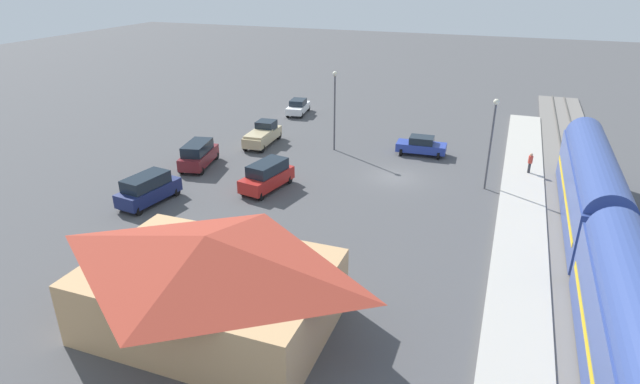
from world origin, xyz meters
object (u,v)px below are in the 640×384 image
object	(u,v)px
station_building	(209,280)
light_pole_lot_center	(335,101)
sedan_blue	(421,146)
suv_maroon	(198,154)
sedan_white	(298,107)
suv_navy	(148,189)
pickup_tan	(263,134)
pedestrian_on_platform	(530,162)
light_pole_near_platform	(492,133)
passenger_train	(637,350)
suv_red	(267,175)

from	to	relation	value
station_building	light_pole_lot_center	xyz separation A→B (m)	(3.00, -26.86, 2.16)
sedan_blue	suv_maroon	world-z (taller)	suv_maroon
sedan_white	suv_navy	bearing A→B (deg)	88.62
pickup_tan	suv_maroon	world-z (taller)	suv_maroon
pedestrian_on_platform	pickup_tan	size ratio (longest dim) A/B	0.31
pedestrian_on_platform	light_pole_near_platform	size ratio (longest dim) A/B	0.24
suv_navy	light_pole_lot_center	bearing A→B (deg)	-118.67
pedestrian_on_platform	sedan_white	size ratio (longest dim) A/B	0.36
light_pole_near_platform	passenger_train	bearing A→B (deg)	107.96
suv_navy	suv_maroon	distance (m)	7.83
pickup_tan	suv_red	size ratio (longest dim) A/B	1.06
suv_red	suv_navy	distance (m)	8.90
sedan_white	light_pole_near_platform	size ratio (longest dim) A/B	0.65
passenger_train	light_pole_near_platform	xyz separation A→B (m)	(6.80, -20.97, 1.71)
pedestrian_on_platform	light_pole_near_platform	bearing A→B (deg)	51.79
pedestrian_on_platform	light_pole_near_platform	xyz separation A→B (m)	(3.20, 4.07, 3.29)
passenger_train	suv_navy	distance (m)	31.38
sedan_blue	suv_red	size ratio (longest dim) A/B	0.89
station_building	pickup_tan	xyz separation A→B (m)	(10.06, -25.92, -1.53)
passenger_train	pedestrian_on_platform	xyz separation A→B (m)	(3.60, -25.04, -1.58)
sedan_blue	passenger_train	bearing A→B (deg)	115.52
sedan_blue	suv_navy	size ratio (longest dim) A/B	0.90
passenger_train	light_pole_near_platform	bearing A→B (deg)	-72.04
pedestrian_on_platform	light_pole_lot_center	xyz separation A→B (m)	(17.41, -0.66, 3.43)
suv_red	light_pole_lot_center	xyz separation A→B (m)	(-1.83, -10.78, 3.56)
station_building	pickup_tan	bearing A→B (deg)	-68.78
station_building	suv_navy	world-z (taller)	station_building
passenger_train	sedan_blue	distance (m)	30.23
station_building	light_pole_lot_center	bearing A→B (deg)	-83.62
suv_navy	light_pole_lot_center	xyz separation A→B (m)	(-8.87, -16.22, 3.56)
pickup_tan	light_pole_lot_center	size ratio (longest dim) A/B	0.74
station_building	pedestrian_on_platform	distance (m)	29.93
sedan_blue	light_pole_near_platform	xyz separation A→B (m)	(-6.19, 6.25, 3.69)
station_building	pedestrian_on_platform	xyz separation A→B (m)	(-14.40, -26.20, -1.27)
pickup_tan	suv_navy	xyz separation A→B (m)	(1.81, 15.28, 0.12)
passenger_train	suv_navy	size ratio (longest dim) A/B	10.15
station_building	suv_navy	xyz separation A→B (m)	(11.87, -10.64, -1.40)
suv_maroon	sedan_blue	bearing A→B (deg)	-150.52
pedestrian_on_platform	sedan_blue	xyz separation A→B (m)	(9.40, -2.18, -0.40)
suv_red	light_pole_near_platform	size ratio (longest dim) A/B	0.72
passenger_train	pedestrian_on_platform	size ratio (longest dim) A/B	30.39
sedan_white	light_pole_near_platform	distance (m)	27.50
pickup_tan	suv_maroon	bearing A→B (deg)	71.40
pedestrian_on_platform	light_pole_lot_center	bearing A→B (deg)	-2.16
sedan_blue	sedan_white	bearing A→B (deg)	-29.65
sedan_white	light_pole_near_platform	bearing A→B (deg)	145.37
station_building	sedan_white	distance (m)	39.29
suv_red	light_pole_near_platform	world-z (taller)	light_pole_near_platform
sedan_blue	pedestrian_on_platform	bearing A→B (deg)	166.96
suv_maroon	suv_red	bearing A→B (deg)	163.08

